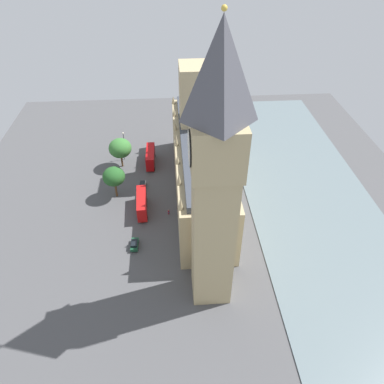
% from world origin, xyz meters
% --- Properties ---
extents(ground_plane, '(130.52, 130.52, 0.00)m').
position_xyz_m(ground_plane, '(0.00, 0.00, 0.00)').
color(ground_plane, '#4C4C4F').
extents(river_thames, '(35.14, 117.47, 0.25)m').
position_xyz_m(river_thames, '(-32.69, 0.00, 0.12)').
color(river_thames, slate).
rests_on(river_thames, ground).
extents(parliament_building, '(13.56, 55.92, 33.28)m').
position_xyz_m(parliament_building, '(-1.99, -1.95, 10.15)').
color(parliament_building, tan).
rests_on(parliament_building, ground).
extents(clock_tower, '(8.59, 8.59, 55.77)m').
position_xyz_m(clock_tower, '(-1.36, 33.71, 28.85)').
color(clock_tower, tan).
rests_on(clock_tower, ground).
extents(double_decker_bus_trailing, '(2.77, 10.53, 4.75)m').
position_xyz_m(double_decker_bus_trailing, '(12.26, -15.64, 2.63)').
color(double_decker_bus_trailing, '#B20C0F').
rests_on(double_decker_bus_trailing, ground).
extents(car_white_leading, '(1.96, 4.81, 1.74)m').
position_xyz_m(car_white_leading, '(14.43, -2.89, 0.89)').
color(car_white_leading, silver).
rests_on(car_white_leading, ground).
extents(double_decker_bus_far_end, '(3.06, 10.61, 4.75)m').
position_xyz_m(double_decker_bus_far_end, '(14.11, 7.02, 2.63)').
color(double_decker_bus_far_end, red).
rests_on(double_decker_bus_far_end, ground).
extents(car_dark_green_kerbside, '(1.95, 4.10, 1.74)m').
position_xyz_m(car_dark_green_kerbside, '(15.51, 20.18, 0.88)').
color(car_dark_green_kerbside, '#19472D').
rests_on(car_dark_green_kerbside, ground).
extents(pedestrian_corner, '(0.55, 0.63, 1.52)m').
position_xyz_m(pedestrian_corner, '(7.08, 8.86, 0.68)').
color(pedestrian_corner, maroon).
rests_on(pedestrian_corner, ground).
extents(plane_tree_under_trees, '(6.94, 6.94, 9.60)m').
position_xyz_m(plane_tree_under_trees, '(21.22, -14.85, 6.63)').
color(plane_tree_under_trees, brown).
rests_on(plane_tree_under_trees, ground).
extents(plane_tree_near_tower, '(6.12, 6.12, 9.46)m').
position_xyz_m(plane_tree_near_tower, '(21.64, 0.14, 6.82)').
color(plane_tree_near_tower, brown).
rests_on(plane_tree_near_tower, ground).
extents(street_lamp_opposite_hall, '(0.56, 0.56, 5.88)m').
position_xyz_m(street_lamp_opposite_hall, '(20.94, -18.70, 4.15)').
color(street_lamp_opposite_hall, black).
rests_on(street_lamp_opposite_hall, ground).
extents(street_lamp_by_river_gate, '(0.56, 0.56, 6.83)m').
position_xyz_m(street_lamp_by_river_gate, '(21.10, -24.29, 4.72)').
color(street_lamp_by_river_gate, black).
rests_on(street_lamp_by_river_gate, ground).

